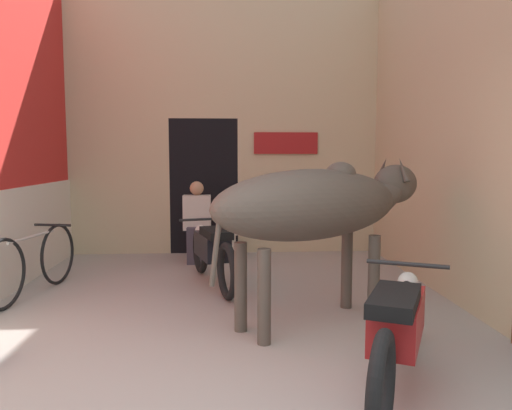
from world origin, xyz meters
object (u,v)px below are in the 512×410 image
bicycle (33,262)px  plastic_stool (228,245)px  motorcycle_far (212,250)px  motorcycle_near (397,328)px  shopkeeper_seated (197,220)px  cow (320,205)px

bicycle → plastic_stool: (2.11, 1.72, -0.15)m
plastic_stool → motorcycle_far: bearing=-98.1°
motorcycle_near → plastic_stool: bearing=104.3°
motorcycle_far → shopkeeper_seated: size_ratio=1.60×
motorcycle_near → motorcycle_far: bearing=114.5°
motorcycle_far → plastic_stool: (0.20, 1.39, -0.19)m
motorcycle_far → bicycle: 1.94m
shopkeeper_seated → cow: bearing=-64.7°
cow → motorcycle_far: size_ratio=1.24×
shopkeeper_seated → motorcycle_near: bearing=-69.5°
shopkeeper_seated → plastic_stool: size_ratio=2.80×
motorcycle_far → shopkeeper_seated: bearing=101.0°
motorcycle_near → shopkeeper_seated: (-1.49, 4.00, 0.18)m
shopkeeper_seated → plastic_stool: 0.59m
motorcycle_far → bicycle: bearing=-170.1°
bicycle → cow: bearing=-19.5°
plastic_stool → shopkeeper_seated: bearing=-164.9°
cow → motorcycle_near: cow is taller
cow → bicycle: 3.17m
cow → bicycle: bearing=160.5°
bicycle → shopkeeper_seated: (1.67, 1.60, 0.23)m
bicycle → plastic_stool: bearing=39.1°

